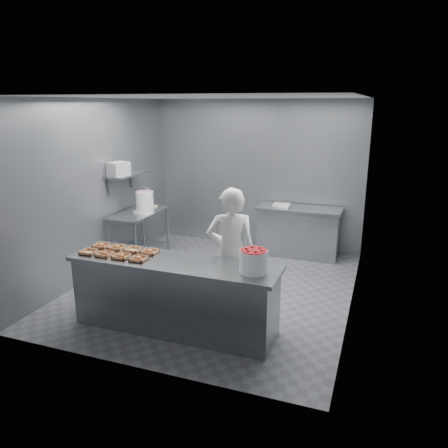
{
  "coord_description": "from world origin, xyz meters",
  "views": [
    {
      "loc": [
        2.27,
        -5.75,
        2.73
      ],
      "look_at": [
        0.22,
        -0.2,
        1.08
      ],
      "focal_mm": 35.0,
      "sensor_mm": 36.0,
      "label": 1
    }
  ],
  "objects_px": {
    "back_counter": "(298,231)",
    "tray_7": "(150,252)",
    "tray_5": "(117,247)",
    "service_counter": "(175,295)",
    "worker": "(231,253)",
    "tray_6": "(133,250)",
    "strawberry_tub": "(254,260)",
    "tray_0": "(89,252)",
    "tray_3": "(138,259)",
    "tray_2": "(121,256)",
    "tray_4": "(101,245)",
    "tray_1": "(105,254)",
    "appliance": "(118,169)",
    "prep_table": "(139,229)",
    "glaze_bucket": "(145,202)"
  },
  "relations": [
    {
      "from": "tray_3",
      "to": "prep_table",
      "type": "bearing_deg",
      "value": 120.96
    },
    {
      "from": "service_counter",
      "to": "tray_2",
      "type": "bearing_deg",
      "value": -168.2
    },
    {
      "from": "tray_3",
      "to": "tray_5",
      "type": "xyz_separation_m",
      "value": [
        -0.48,
        0.27,
        0.0
      ]
    },
    {
      "from": "tray_7",
      "to": "tray_3",
      "type": "bearing_deg",
      "value": -90.0
    },
    {
      "from": "prep_table",
      "to": "appliance",
      "type": "bearing_deg",
      "value": -122.2
    },
    {
      "from": "glaze_bucket",
      "to": "appliance",
      "type": "bearing_deg",
      "value": -139.76
    },
    {
      "from": "back_counter",
      "to": "tray_3",
      "type": "relative_size",
      "value": 8.01
    },
    {
      "from": "tray_4",
      "to": "glaze_bucket",
      "type": "bearing_deg",
      "value": 102.17
    },
    {
      "from": "tray_2",
      "to": "strawberry_tub",
      "type": "distance_m",
      "value": 1.65
    },
    {
      "from": "prep_table",
      "to": "tray_7",
      "type": "height_order",
      "value": "tray_7"
    },
    {
      "from": "prep_table",
      "to": "tray_5",
      "type": "xyz_separation_m",
      "value": [
        0.77,
        -1.82,
        0.33
      ]
    },
    {
      "from": "back_counter",
      "to": "tray_2",
      "type": "xyz_separation_m",
      "value": [
        -1.54,
        -3.38,
        0.47
      ]
    },
    {
      "from": "tray_1",
      "to": "prep_table",
      "type": "bearing_deg",
      "value": 110.28
    },
    {
      "from": "tray_3",
      "to": "appliance",
      "type": "distance_m",
      "value": 2.42
    },
    {
      "from": "tray_2",
      "to": "tray_3",
      "type": "bearing_deg",
      "value": 0.0
    },
    {
      "from": "service_counter",
      "to": "strawberry_tub",
      "type": "bearing_deg",
      "value": -1.16
    },
    {
      "from": "tray_0",
      "to": "tray_2",
      "type": "distance_m",
      "value": 0.48
    },
    {
      "from": "prep_table",
      "to": "tray_1",
      "type": "relative_size",
      "value": 6.4
    },
    {
      "from": "tray_2",
      "to": "glaze_bucket",
      "type": "xyz_separation_m",
      "value": [
        -0.87,
        2.08,
        0.17
      ]
    },
    {
      "from": "tray_1",
      "to": "tray_7",
      "type": "bearing_deg",
      "value": 29.12
    },
    {
      "from": "prep_table",
      "to": "tray_2",
      "type": "distance_m",
      "value": 2.34
    },
    {
      "from": "tray_7",
      "to": "glaze_bucket",
      "type": "bearing_deg",
      "value": 121.54
    },
    {
      "from": "prep_table",
      "to": "tray_4",
      "type": "bearing_deg",
      "value": -73.73
    },
    {
      "from": "back_counter",
      "to": "tray_5",
      "type": "bearing_deg",
      "value": -119.74
    },
    {
      "from": "prep_table",
      "to": "back_counter",
      "type": "xyz_separation_m",
      "value": [
        2.55,
        1.3,
        -0.14
      ]
    },
    {
      "from": "tray_6",
      "to": "appliance",
      "type": "relative_size",
      "value": 0.62
    },
    {
      "from": "back_counter",
      "to": "tray_5",
      "type": "xyz_separation_m",
      "value": [
        -1.78,
        -3.12,
        0.47
      ]
    },
    {
      "from": "tray_4",
      "to": "back_counter",
      "type": "bearing_deg",
      "value": 57.05
    },
    {
      "from": "tray_3",
      "to": "tray_0",
      "type": "bearing_deg",
      "value": 180.0
    },
    {
      "from": "tray_2",
      "to": "worker",
      "type": "distance_m",
      "value": 1.37
    },
    {
      "from": "tray_0",
      "to": "tray_2",
      "type": "height_order",
      "value": "tray_2"
    },
    {
      "from": "back_counter",
      "to": "worker",
      "type": "relative_size",
      "value": 0.87
    },
    {
      "from": "service_counter",
      "to": "tray_5",
      "type": "bearing_deg",
      "value": 171.36
    },
    {
      "from": "tray_3",
      "to": "appliance",
      "type": "relative_size",
      "value": 0.62
    },
    {
      "from": "back_counter",
      "to": "tray_6",
      "type": "bearing_deg",
      "value": -116.25
    },
    {
      "from": "back_counter",
      "to": "strawberry_tub",
      "type": "xyz_separation_m",
      "value": [
        0.1,
        -3.27,
        0.59
      ]
    },
    {
      "from": "service_counter",
      "to": "tray_6",
      "type": "xyz_separation_m",
      "value": [
        -0.64,
        0.13,
        0.47
      ]
    },
    {
      "from": "tray_2",
      "to": "tray_6",
      "type": "xyz_separation_m",
      "value": [
        0.0,
        0.27,
        -0.0
      ]
    },
    {
      "from": "service_counter",
      "to": "worker",
      "type": "bearing_deg",
      "value": 49.12
    },
    {
      "from": "back_counter",
      "to": "tray_7",
      "type": "bearing_deg",
      "value": -112.64
    },
    {
      "from": "back_counter",
      "to": "tray_7",
      "type": "xyz_separation_m",
      "value": [
        -1.3,
        -3.12,
        0.47
      ]
    },
    {
      "from": "tray_4",
      "to": "worker",
      "type": "distance_m",
      "value": 1.71
    },
    {
      "from": "tray_2",
      "to": "strawberry_tub",
      "type": "bearing_deg",
      "value": 3.94
    },
    {
      "from": "worker",
      "to": "tray_0",
      "type": "bearing_deg",
      "value": 2.32
    },
    {
      "from": "tray_0",
      "to": "tray_5",
      "type": "distance_m",
      "value": 0.36
    },
    {
      "from": "tray_6",
      "to": "worker",
      "type": "xyz_separation_m",
      "value": [
        1.16,
        0.47,
        -0.06
      ]
    },
    {
      "from": "strawberry_tub",
      "to": "tray_3",
      "type": "bearing_deg",
      "value": -175.39
    },
    {
      "from": "tray_3",
      "to": "glaze_bucket",
      "type": "distance_m",
      "value": 2.36
    },
    {
      "from": "strawberry_tub",
      "to": "appliance",
      "type": "height_order",
      "value": "appliance"
    },
    {
      "from": "tray_3",
      "to": "tray_6",
      "type": "height_order",
      "value": "tray_3"
    }
  ]
}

